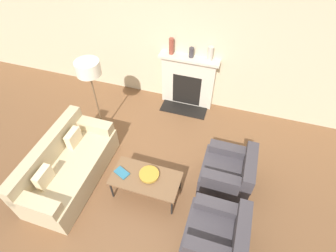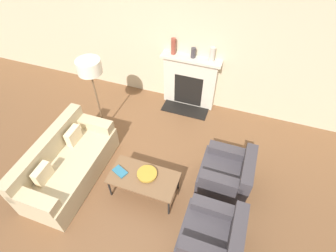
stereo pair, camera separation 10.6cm
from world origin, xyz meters
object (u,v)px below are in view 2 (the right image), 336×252
Objects in this scene: fireplace at (190,82)px; book at (120,171)px; bowl at (147,174)px; mantel_vase_center_left at (193,53)px; coffee_table at (144,178)px; floor_lamp at (90,71)px; armchair_near at (213,236)px; mantel_vase_left at (173,46)px; mantel_vase_center_right at (212,54)px; couch at (67,164)px; armchair_far at (227,174)px.

fireplace is 4.60× the size of book.
bowl is 2.58m from mantel_vase_center_left.
coffee_table is at bearing -125.62° from bowl.
floor_lamp reaches higher than coffee_table.
armchair_near is 0.74× the size of coffee_table.
armchair_near is 3.30m from floor_lamp.
mantel_vase_center_right is (0.80, 0.00, -0.02)m from mantel_vase_left.
couch is at bearing -111.62° from mantel_vase_left.
coffee_table is 2.70m from mantel_vase_left.
mantel_vase_left reaches higher than bowl.
mantel_vase_center_left is (1.46, 2.63, 0.98)m from couch.
armchair_near is at bearing -31.00° from floor_lamp.
couch is 6.86× the size of book.
armchair_near is at bearing -24.42° from bowl.
armchair_far is at bearing -74.56° from couch.
mantel_vase_center_left is (0.08, 2.50, 0.89)m from coffee_table.
mantel_vase_center_right is (0.41, 2.44, 0.87)m from bowl.
mantel_vase_center_left reaches higher than fireplace.
armchair_near is 0.50× the size of floor_lamp.
mantel_vase_center_right is (-0.81, 3.00, 1.05)m from armchair_near.
mantel_vase_left is (1.04, 2.63, 1.05)m from couch.
armchair_near is (2.64, -0.37, -0.03)m from couch.
bowl is 1.18× the size of book.
mantel_vase_center_right is at bearing 1.97° from fireplace.
fireplace reaches higher than bowl.
armchair_near and armchair_far have the same top height.
couch reaches higher than coffee_table.
mantel_vase_center_right is at bearing 94.22° from book.
mantel_vase_center_right reaches higher than couch.
floor_lamp is (-1.39, 1.10, 1.03)m from coffee_table.
bowl is at bearing 34.55° from book.
mantel_vase_center_right reaches higher than mantel_vase_center_left.
fireplace is 1.52× the size of armchair_far.
armchair_far is 3.02× the size of book.
armchair_far is 2.55× the size of bowl.
armchair_near is 2.84× the size of mantel_vase_center_right.
couch is at bearing -174.71° from coffee_table.
fireplace is at bearing 88.84° from coffee_table.
armchair_far is 2.84× the size of mantel_vase_center_right.
armchair_near is at bearing -0.00° from armchair_far.
bowl is at bearing -90.22° from fireplace.
mantel_vase_left is at bearing 111.53° from book.
mantel_vase_center_right reaches higher than armchair_near.
mantel_vase_center_right is at bearing 80.36° from bowl.
armchair_near is (1.21, -2.98, -0.29)m from fireplace.
floor_lamp is (-1.44, -1.39, 0.85)m from fireplace.
couch is at bearing -97.94° from armchair_near.
mantel_vase_left reaches higher than coffee_table.
couch is 2.27× the size of armchair_far.
book is 0.81× the size of mantel_vase_left.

